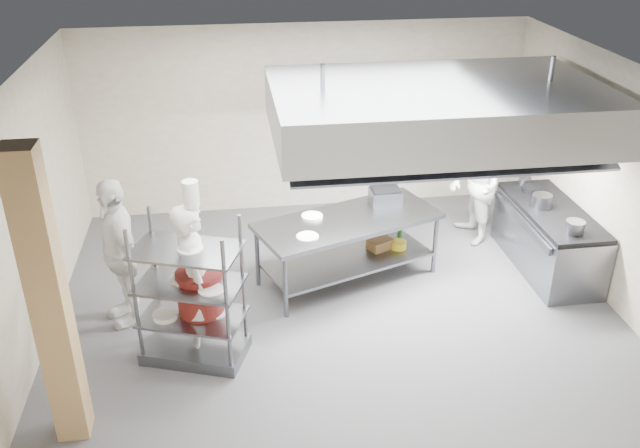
{
  "coord_description": "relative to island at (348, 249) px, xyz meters",
  "views": [
    {
      "loc": [
        -1.21,
        -7.26,
        4.87
      ],
      "look_at": [
        -0.16,
        0.2,
        1.05
      ],
      "focal_mm": 38.0,
      "sensor_mm": 36.0,
      "label": 1
    }
  ],
  "objects": [
    {
      "name": "floor",
      "position": [
        -0.27,
        -0.57,
        -0.46
      ],
      "size": [
        7.0,
        7.0,
        0.0
      ],
      "primitive_type": "plane",
      "color": "#323235",
      "rests_on": "ground"
    },
    {
      "name": "ceiling",
      "position": [
        -0.27,
        -0.57,
        2.54
      ],
      "size": [
        7.0,
        7.0,
        0.0
      ],
      "primitive_type": "plane",
      "rotation": [
        3.14,
        0.0,
        0.0
      ],
      "color": "silver",
      "rests_on": "wall_back"
    },
    {
      "name": "wall_back",
      "position": [
        -0.27,
        2.43,
        1.04
      ],
      "size": [
        7.0,
        0.0,
        7.0
      ],
      "primitive_type": "plane",
      "rotation": [
        1.57,
        0.0,
        0.0
      ],
      "color": "#9F937E",
      "rests_on": "ground"
    },
    {
      "name": "wall_left",
      "position": [
        -3.77,
        -0.57,
        1.04
      ],
      "size": [
        0.0,
        6.0,
        6.0
      ],
      "primitive_type": "plane",
      "rotation": [
        1.57,
        0.0,
        1.57
      ],
      "color": "#9F937E",
      "rests_on": "ground"
    },
    {
      "name": "wall_right",
      "position": [
        3.23,
        -0.57,
        1.04
      ],
      "size": [
        0.0,
        6.0,
        6.0
      ],
      "primitive_type": "plane",
      "rotation": [
        1.57,
        0.0,
        -1.57
      ],
      "color": "#9F937E",
      "rests_on": "ground"
    },
    {
      "name": "column",
      "position": [
        -3.17,
        -2.47,
        1.04
      ],
      "size": [
        0.3,
        0.3,
        3.0
      ],
      "primitive_type": "cube",
      "color": "tan",
      "rests_on": "floor"
    },
    {
      "name": "exhaust_hood",
      "position": [
        1.03,
        -0.17,
        1.94
      ],
      "size": [
        4.0,
        2.5,
        0.6
      ],
      "primitive_type": "cube",
      "color": "gray",
      "rests_on": "ceiling"
    },
    {
      "name": "hood_strip_a",
      "position": [
        0.13,
        -0.17,
        1.62
      ],
      "size": [
        1.6,
        0.12,
        0.04
      ],
      "primitive_type": "cube",
      "color": "white",
      "rests_on": "exhaust_hood"
    },
    {
      "name": "hood_strip_b",
      "position": [
        1.93,
        -0.17,
        1.62
      ],
      "size": [
        1.6,
        0.12,
        0.04
      ],
      "primitive_type": "cube",
      "color": "white",
      "rests_on": "exhaust_hood"
    },
    {
      "name": "wall_shelf",
      "position": [
        1.53,
        2.27,
        1.04
      ],
      "size": [
        1.5,
        0.28,
        0.04
      ],
      "primitive_type": "cube",
      "color": "gray",
      "rests_on": "wall_back"
    },
    {
      "name": "island",
      "position": [
        0.0,
        0.0,
        0.0
      ],
      "size": [
        2.63,
        1.8,
        0.91
      ],
      "primitive_type": null,
      "rotation": [
        0.0,
        0.0,
        0.36
      ],
      "color": "gray",
      "rests_on": "floor"
    },
    {
      "name": "island_worktop",
      "position": [
        0.0,
        0.0,
        0.42
      ],
      "size": [
        2.63,
        1.8,
        0.06
      ],
      "primitive_type": "cube",
      "rotation": [
        0.0,
        0.0,
        0.36
      ],
      "color": "gray",
      "rests_on": "island"
    },
    {
      "name": "island_undershelf",
      "position": [
        0.0,
        0.0,
        -0.16
      ],
      "size": [
        2.42,
        1.64,
        0.04
      ],
      "primitive_type": "cube",
      "rotation": [
        0.0,
        0.0,
        0.36
      ],
      "color": "slate",
      "rests_on": "island"
    },
    {
      "name": "pass_rack",
      "position": [
        -2.01,
        -1.41,
        0.4
      ],
      "size": [
        1.29,
        1.0,
        1.7
      ],
      "primitive_type": null,
      "rotation": [
        0.0,
        0.0,
        -0.34
      ],
      "color": "gray",
      "rests_on": "floor"
    },
    {
      "name": "cooking_range",
      "position": [
        2.81,
        -0.07,
        -0.04
      ],
      "size": [
        0.8,
        2.0,
        0.84
      ],
      "primitive_type": "cube",
      "color": "slate",
      "rests_on": "floor"
    },
    {
      "name": "range_top",
      "position": [
        2.81,
        -0.07,
        0.41
      ],
      "size": [
        0.78,
        1.96,
        0.06
      ],
      "primitive_type": "cube",
      "color": "black",
      "rests_on": "cooking_range"
    },
    {
      "name": "chef_head",
      "position": [
        -1.95,
        -1.3,
        0.47
      ],
      "size": [
        0.5,
        0.71,
        1.85
      ],
      "primitive_type": "imported",
      "rotation": [
        0.0,
        0.0,
        1.66
      ],
      "color": "silver",
      "rests_on": "floor"
    },
    {
      "name": "chef_line",
      "position": [
        2.05,
        0.86,
        0.44
      ],
      "size": [
        0.71,
        0.9,
        1.79
      ],
      "primitive_type": "imported",
      "rotation": [
        0.0,
        0.0,
        -1.53
      ],
      "color": "silver",
      "rests_on": "floor"
    },
    {
      "name": "chef_plating",
      "position": [
        -2.87,
        -0.55,
        0.49
      ],
      "size": [
        0.85,
        1.19,
        1.88
      ],
      "primitive_type": "imported",
      "rotation": [
        0.0,
        0.0,
        -1.18
      ],
      "color": "silver",
      "rests_on": "floor"
    },
    {
      "name": "griddle",
      "position": [
        0.59,
        0.41,
        0.56
      ],
      "size": [
        0.42,
        0.33,
        0.2
      ],
      "primitive_type": "cube",
      "rotation": [
        0.0,
        0.0,
        0.03
      ],
      "color": "gray",
      "rests_on": "island_worktop"
    },
    {
      "name": "wicker_basket",
      "position": [
        0.49,
        0.19,
        -0.06
      ],
      "size": [
        0.39,
        0.35,
        0.14
      ],
      "primitive_type": "cube",
      "rotation": [
        0.0,
        0.0,
        0.46
      ],
      "color": "brown",
      "rests_on": "island_undershelf"
    },
    {
      "name": "stockpot",
      "position": [
        2.67,
        0.01,
        0.54
      ],
      "size": [
        0.27,
        0.27,
        0.18
      ],
      "primitive_type": "cylinder",
      "color": "gray",
      "rests_on": "range_top"
    },
    {
      "name": "plate_stack",
      "position": [
        -2.01,
        -1.41,
        0.09
      ],
      "size": [
        0.28,
        0.28,
        0.05
      ],
      "primitive_type": "cylinder",
      "color": "white",
      "rests_on": "pass_rack"
    }
  ]
}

